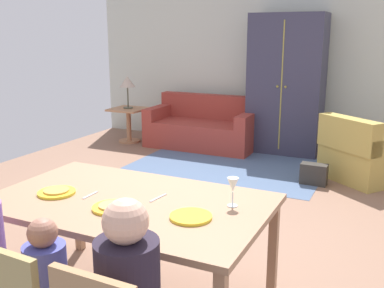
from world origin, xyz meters
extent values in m
cube|color=#845F4B|center=(0.00, 0.47, -0.01)|extent=(6.79, 6.15, 0.02)
cube|color=beige|center=(0.00, 3.60, 1.35)|extent=(6.79, 0.10, 2.70)
cube|color=#A27758|center=(0.19, -1.26, 0.74)|extent=(1.80, 1.09, 0.04)
cube|color=#A27758|center=(-0.65, -0.78, 0.36)|extent=(0.06, 0.06, 0.72)
cube|color=#A27758|center=(1.04, -0.78, 0.36)|extent=(0.06, 0.06, 0.72)
cylinder|color=yellow|center=(-0.30, -1.38, 0.77)|extent=(0.25, 0.25, 0.02)
cylinder|color=gold|center=(-0.30, -1.38, 0.78)|extent=(0.17, 0.17, 0.01)
cylinder|color=yellow|center=(0.19, -1.44, 0.77)|extent=(0.25, 0.25, 0.02)
cylinder|color=#DBA450|center=(0.19, -1.44, 0.78)|extent=(0.17, 0.17, 0.01)
cylinder|color=yellow|center=(0.69, -1.36, 0.77)|extent=(0.25, 0.25, 0.02)
cylinder|color=silver|center=(0.84, -1.08, 0.76)|extent=(0.06, 0.06, 0.01)
cylinder|color=silver|center=(0.84, -1.08, 0.81)|extent=(0.01, 0.01, 0.09)
cone|color=silver|center=(0.84, -1.08, 0.90)|extent=(0.07, 0.07, 0.09)
cube|color=silver|center=(-0.08, -1.31, 0.76)|extent=(0.02, 0.15, 0.01)
cube|color=silver|center=(0.36, -1.16, 0.76)|extent=(0.04, 0.17, 0.01)
cylinder|color=#494EB0|center=(0.19, -2.03, 0.62)|extent=(0.22, 0.22, 0.33)
sphere|color=#A46B57|center=(0.19, -2.03, 0.85)|extent=(0.15, 0.15, 0.15)
cylinder|color=#261E2E|center=(0.69, -2.03, 0.68)|extent=(0.30, 0.30, 0.46)
sphere|color=#E9B195|center=(0.69, -2.03, 1.00)|extent=(0.21, 0.21, 0.21)
cube|color=#4A5F7F|center=(-0.39, 2.11, 0.00)|extent=(2.60, 1.80, 0.01)
cube|color=#9B372E|center=(-1.17, 2.91, 0.21)|extent=(1.75, 0.84, 0.42)
cube|color=#9B372E|center=(-1.17, 3.25, 0.62)|extent=(1.75, 0.20, 0.40)
cube|color=#9B372E|center=(-1.95, 2.91, 0.52)|extent=(0.18, 0.84, 0.20)
cube|color=#9B372E|center=(-0.38, 2.91, 0.52)|extent=(0.18, 0.84, 0.20)
cube|color=#B69A47|center=(1.39, 2.31, 0.21)|extent=(1.18, 1.18, 0.42)
cube|color=#B69A47|center=(1.18, 2.04, 0.62)|extent=(0.80, 0.67, 0.40)
cube|color=#B69A47|center=(1.12, 2.52, 0.52)|extent=(0.65, 0.78, 0.20)
cube|color=#37354B|center=(0.10, 3.21, 1.05)|extent=(1.10, 0.56, 2.10)
cube|color=#AB9B3B|center=(0.10, 2.92, 1.05)|extent=(0.02, 0.01, 1.89)
sphere|color=#AB9B3B|center=(0.04, 2.92, 1.05)|extent=(0.04, 0.04, 0.04)
sphere|color=#AB9B3B|center=(0.16, 2.92, 1.05)|extent=(0.04, 0.04, 0.04)
cube|color=#AE7852|center=(-2.44, 2.71, 0.56)|extent=(0.56, 0.56, 0.03)
cylinder|color=#AE7852|center=(-2.44, 2.71, 0.27)|extent=(0.08, 0.08, 0.55)
cylinder|color=#AE7852|center=(-2.44, 2.71, 0.01)|extent=(0.36, 0.36, 0.03)
cylinder|color=#4D4D3A|center=(-2.44, 2.71, 0.59)|extent=(0.16, 0.16, 0.02)
cylinder|color=#4D4D3A|center=(-2.44, 2.71, 0.77)|extent=(0.02, 0.02, 0.34)
cone|color=#C0A995|center=(-2.44, 2.71, 1.03)|extent=(0.26, 0.26, 0.18)
cube|color=#2E2A25|center=(0.84, 1.81, 0.13)|extent=(0.32, 0.16, 0.26)
camera|label=1|loc=(1.74, -3.55, 1.81)|focal=41.87mm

